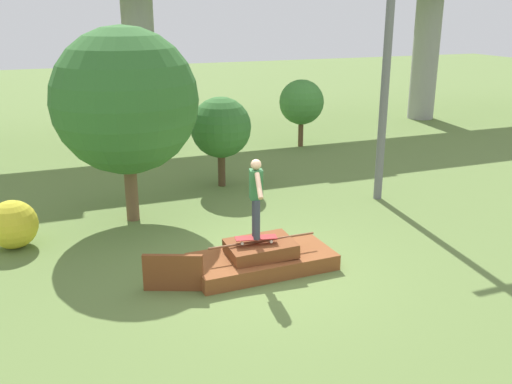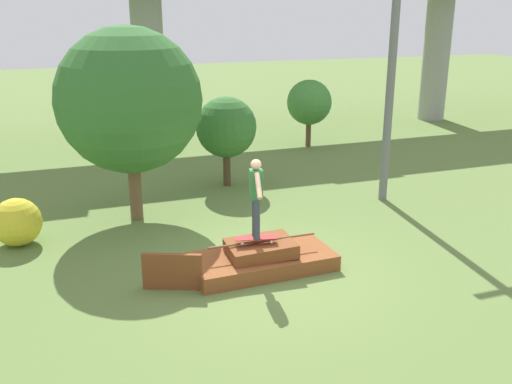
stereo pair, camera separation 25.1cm
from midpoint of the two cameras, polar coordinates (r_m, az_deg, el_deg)
The scene contains 10 objects.
ground_plane at distance 10.68m, azimuth -0.04°, elevation -7.68°, with size 80.00×80.00×0.00m, color olive.
scrap_pile at distance 10.59m, azimuth -0.09°, elevation -6.68°, with size 2.65×1.29×0.59m.
scrap_plank_loose at distance 9.90m, azimuth -9.02°, elevation -7.97°, with size 0.98×0.47×0.66m.
skateboard at distance 10.32m, azimuth -0.70°, elevation -4.62°, with size 0.79×0.38×0.09m.
skater at distance 10.03m, azimuth -0.72°, elevation -0.18°, with size 0.31×1.07×1.45m.
utility_pole at distance 14.12m, azimuth 12.37°, elevation 11.78°, with size 1.30×0.20×6.15m.
tree_behind_left at distance 15.16m, azimuth -4.01°, elevation 6.43°, with size 1.61×1.61×2.42m.
tree_behind_right at distance 19.77m, azimuth 4.20°, elevation 8.94°, with size 1.53×1.53×2.31m.
tree_mid_back at distance 12.71m, azimuth -13.52°, elevation 8.83°, with size 3.16×3.16×4.30m.
bush_yellow_flowering at distance 12.45m, azimuth -23.68°, elevation -2.99°, with size 0.98×0.98×0.98m.
Camera 1 is at (-3.60, -8.93, 4.63)m, focal length 40.00 mm.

